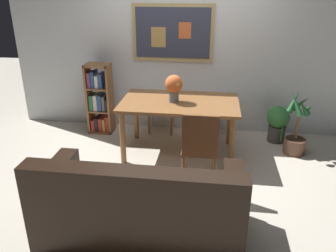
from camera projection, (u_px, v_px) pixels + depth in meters
ground_plane at (171, 168)px, 4.35m from camera, size 12.00×12.00×0.00m
wall_back_with_painting at (183, 45)px, 5.09m from camera, size 5.20×0.14×2.60m
dining_table at (180, 108)px, 4.49m from camera, size 1.51×0.93×0.74m
dining_chair_far_right at (208, 97)px, 5.27m from camera, size 0.40×0.41×0.91m
dining_chair_near_right at (200, 144)px, 3.76m from camera, size 0.40×0.41×0.91m
dining_chair_far_left at (163, 96)px, 5.31m from camera, size 0.40×0.41×0.91m
leather_couch at (140, 208)px, 3.07m from camera, size 1.80×0.84×0.84m
bookshelf at (100, 101)px, 5.23m from camera, size 0.36×0.28×1.06m
potted_ivy at (278, 122)px, 4.97m from camera, size 0.32×0.32×0.56m
potted_palm at (296, 133)px, 4.62m from camera, size 0.34×0.37×0.88m
flower_vase at (174, 86)px, 4.36m from camera, size 0.23×0.23×0.35m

